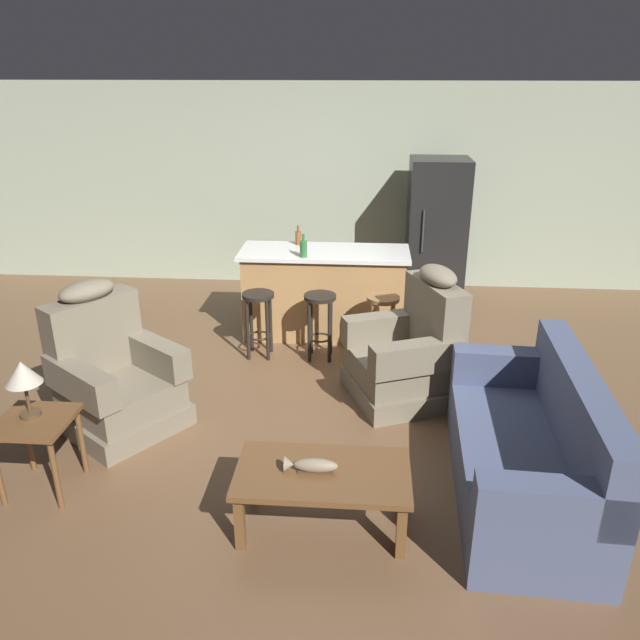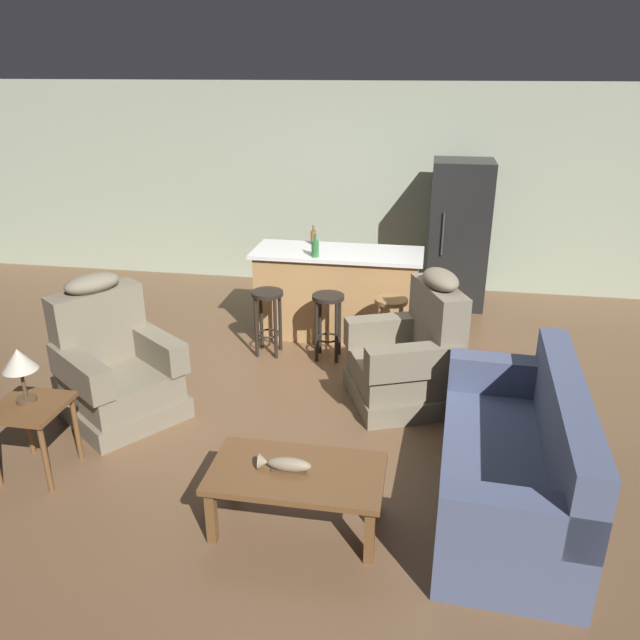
{
  "view_description": "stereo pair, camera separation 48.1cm",
  "coord_description": "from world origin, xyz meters",
  "px_view_note": "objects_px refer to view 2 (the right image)",
  "views": [
    {
      "loc": [
        0.44,
        -5.02,
        2.77
      ],
      "look_at": [
        0.06,
        -0.1,
        0.75
      ],
      "focal_mm": 35.0,
      "sensor_mm": 36.0,
      "label": 1
    },
    {
      "loc": [
        0.92,
        -4.96,
        2.77
      ],
      "look_at": [
        0.06,
        -0.1,
        0.75
      ],
      "focal_mm": 35.0,
      "sensor_mm": 36.0,
      "label": 2
    }
  ],
  "objects_px": {
    "recliner_near_lamp": "(115,368)",
    "table_lamp": "(19,362)",
    "recliner_near_island": "(411,357)",
    "refrigerator": "(458,235)",
    "fish_figurine": "(284,464)",
    "bar_stool_middle": "(328,315)",
    "couch": "(517,463)",
    "bar_stool_right": "(390,319)",
    "bottle_tall_green": "(313,237)",
    "bottle_short_amber": "(315,248)",
    "bar_stool_left": "(268,311)",
    "end_table": "(31,417)",
    "coffee_table": "(297,478)",
    "kitchen_island": "(337,293)"
  },
  "relations": [
    {
      "from": "couch",
      "to": "recliner_near_island",
      "type": "bearing_deg",
      "value": -57.64
    },
    {
      "from": "coffee_table",
      "to": "bar_stool_middle",
      "type": "distance_m",
      "value": 2.52
    },
    {
      "from": "bar_stool_middle",
      "to": "bar_stool_right",
      "type": "distance_m",
      "value": 0.62
    },
    {
      "from": "coffee_table",
      "to": "end_table",
      "type": "xyz_separation_m",
      "value": [
        -1.98,
        0.24,
        0.1
      ]
    },
    {
      "from": "recliner_near_island",
      "to": "kitchen_island",
      "type": "relative_size",
      "value": 0.67
    },
    {
      "from": "coffee_table",
      "to": "recliner_near_lamp",
      "type": "height_order",
      "value": "recliner_near_lamp"
    },
    {
      "from": "bar_stool_right",
      "to": "bottle_tall_green",
      "type": "bearing_deg",
      "value": 137.31
    },
    {
      "from": "coffee_table",
      "to": "refrigerator",
      "type": "height_order",
      "value": "refrigerator"
    },
    {
      "from": "bar_stool_left",
      "to": "bottle_tall_green",
      "type": "bearing_deg",
      "value": 69.89
    },
    {
      "from": "kitchen_island",
      "to": "end_table",
      "type": "bearing_deg",
      "value": -121.39
    },
    {
      "from": "recliner_near_lamp",
      "to": "refrigerator",
      "type": "distance_m",
      "value": 4.33
    },
    {
      "from": "bar_stool_right",
      "to": "refrigerator",
      "type": "bearing_deg",
      "value": 69.89
    },
    {
      "from": "coffee_table",
      "to": "fish_figurine",
      "type": "bearing_deg",
      "value": -175.18
    },
    {
      "from": "refrigerator",
      "to": "bottle_short_amber",
      "type": "height_order",
      "value": "refrigerator"
    },
    {
      "from": "refrigerator",
      "to": "bottle_tall_green",
      "type": "bearing_deg",
      "value": -148.51
    },
    {
      "from": "bottle_tall_green",
      "to": "recliner_near_island",
      "type": "bearing_deg",
      "value": -53.94
    },
    {
      "from": "bar_stool_right",
      "to": "bottle_short_amber",
      "type": "relative_size",
      "value": 2.82
    },
    {
      "from": "coffee_table",
      "to": "recliner_near_lamp",
      "type": "relative_size",
      "value": 0.92
    },
    {
      "from": "refrigerator",
      "to": "bar_stool_middle",
      "type": "bearing_deg",
      "value": -125.15
    },
    {
      "from": "bottle_short_amber",
      "to": "fish_figurine",
      "type": "bearing_deg",
      "value": -83.47
    },
    {
      "from": "couch",
      "to": "bottle_tall_green",
      "type": "height_order",
      "value": "bottle_tall_green"
    },
    {
      "from": "bar_stool_middle",
      "to": "bottle_tall_green",
      "type": "bearing_deg",
      "value": 109.74
    },
    {
      "from": "kitchen_island",
      "to": "recliner_near_island",
      "type": "bearing_deg",
      "value": -58.06
    },
    {
      "from": "end_table",
      "to": "bar_stool_left",
      "type": "relative_size",
      "value": 0.82
    },
    {
      "from": "recliner_near_island",
      "to": "end_table",
      "type": "bearing_deg",
      "value": 8.24
    },
    {
      "from": "couch",
      "to": "fish_figurine",
      "type": "bearing_deg",
      "value": 19.82
    },
    {
      "from": "recliner_near_island",
      "to": "refrigerator",
      "type": "relative_size",
      "value": 0.68
    },
    {
      "from": "bottle_short_amber",
      "to": "bar_stool_right",
      "type": "bearing_deg",
      "value": -24.89
    },
    {
      "from": "recliner_near_lamp",
      "to": "refrigerator",
      "type": "bearing_deg",
      "value": 84.71
    },
    {
      "from": "fish_figurine",
      "to": "refrigerator",
      "type": "xyz_separation_m",
      "value": [
        1.16,
        4.34,
        0.42
      ]
    },
    {
      "from": "couch",
      "to": "bottle_short_amber",
      "type": "height_order",
      "value": "bottle_short_amber"
    },
    {
      "from": "coffee_table",
      "to": "recliner_near_lamp",
      "type": "bearing_deg",
      "value": 147.9
    },
    {
      "from": "table_lamp",
      "to": "fish_figurine",
      "type": "bearing_deg",
      "value": -8.37
    },
    {
      "from": "table_lamp",
      "to": "refrigerator",
      "type": "height_order",
      "value": "refrigerator"
    },
    {
      "from": "kitchen_island",
      "to": "bar_stool_left",
      "type": "height_order",
      "value": "kitchen_island"
    },
    {
      "from": "bar_stool_left",
      "to": "end_table",
      "type": "bearing_deg",
      "value": -116.9
    },
    {
      "from": "recliner_near_lamp",
      "to": "table_lamp",
      "type": "bearing_deg",
      "value": -68.44
    },
    {
      "from": "recliner_near_lamp",
      "to": "bar_stool_right",
      "type": "xyz_separation_m",
      "value": [
        2.2,
        1.38,
        0.05
      ]
    },
    {
      "from": "couch",
      "to": "bar_stool_left",
      "type": "distance_m",
      "value": 3.03
    },
    {
      "from": "bar_stool_left",
      "to": "refrigerator",
      "type": "height_order",
      "value": "refrigerator"
    },
    {
      "from": "end_table",
      "to": "bar_stool_middle",
      "type": "relative_size",
      "value": 0.82
    },
    {
      "from": "end_table",
      "to": "refrigerator",
      "type": "distance_m",
      "value": 5.13
    },
    {
      "from": "refrigerator",
      "to": "bottle_short_amber",
      "type": "relative_size",
      "value": 7.3
    },
    {
      "from": "bar_stool_left",
      "to": "bottle_short_amber",
      "type": "relative_size",
      "value": 2.82
    },
    {
      "from": "recliner_near_island",
      "to": "bottle_short_amber",
      "type": "height_order",
      "value": "recliner_near_island"
    },
    {
      "from": "end_table",
      "to": "table_lamp",
      "type": "relative_size",
      "value": 1.37
    },
    {
      "from": "recliner_near_lamp",
      "to": "coffee_table",
      "type": "bearing_deg",
      "value": 4.4
    },
    {
      "from": "bar_stool_middle",
      "to": "couch",
      "type": "bearing_deg",
      "value": -52.22
    },
    {
      "from": "end_table",
      "to": "bottle_short_amber",
      "type": "distance_m",
      "value": 3.13
    },
    {
      "from": "bottle_short_amber",
      "to": "recliner_near_island",
      "type": "bearing_deg",
      "value": -46.73
    }
  ]
}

